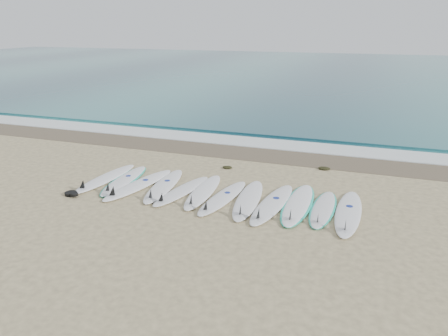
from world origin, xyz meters
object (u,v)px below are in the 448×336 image
(surfboard_0, at_px, (104,179))
(surfboard_11, at_px, (348,213))
(leash_coil, at_px, (72,194))
(surfboard_6, at_px, (222,198))

(surfboard_0, xyz_separation_m, surfboard_11, (6.89, -0.14, 0.00))
(surfboard_11, xyz_separation_m, leash_coil, (-7.03, -1.15, -0.01))
(surfboard_0, relative_size, surfboard_11, 0.96)
(surfboard_0, xyz_separation_m, surfboard_6, (3.73, -0.24, -0.00))
(surfboard_0, xyz_separation_m, leash_coil, (-0.14, -1.29, -0.01))
(surfboard_11, bearing_deg, surfboard_0, 178.49)
(surfboard_0, bearing_deg, surfboard_11, 1.89)
(surfboard_6, bearing_deg, leash_coil, -158.92)
(surfboard_6, distance_m, surfboard_11, 3.16)
(surfboard_0, distance_m, surfboard_6, 3.74)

